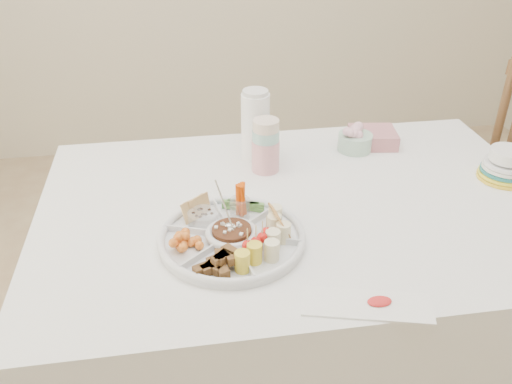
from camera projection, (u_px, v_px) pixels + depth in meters
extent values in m
plane|color=tan|center=(291.00, 378.00, 1.98)|extent=(4.00, 4.00, 0.00)
cube|color=white|center=(295.00, 300.00, 1.79)|extent=(1.52, 1.02, 0.76)
cube|color=brown|center=(491.00, 205.00, 2.07)|extent=(0.54, 0.54, 1.00)
cylinder|color=white|center=(232.00, 236.00, 1.41)|extent=(0.49, 0.49, 0.04)
cylinder|color=black|center=(232.00, 233.00, 1.41)|extent=(0.13, 0.13, 0.04)
cylinder|color=silver|center=(266.00, 136.00, 1.71)|extent=(0.09, 0.09, 0.25)
cylinder|color=white|center=(255.00, 124.00, 1.78)|extent=(0.10, 0.10, 0.24)
cylinder|color=#A4D7B6|center=(355.00, 138.00, 1.87)|extent=(0.14, 0.14, 0.09)
cube|color=#BF757D|center=(373.00, 137.00, 1.92)|extent=(0.18, 0.16, 0.05)
cylinder|color=gold|center=(506.00, 164.00, 1.69)|extent=(0.21, 0.21, 0.10)
cube|color=silver|center=(366.00, 305.00, 1.22)|extent=(0.31, 0.17, 0.01)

